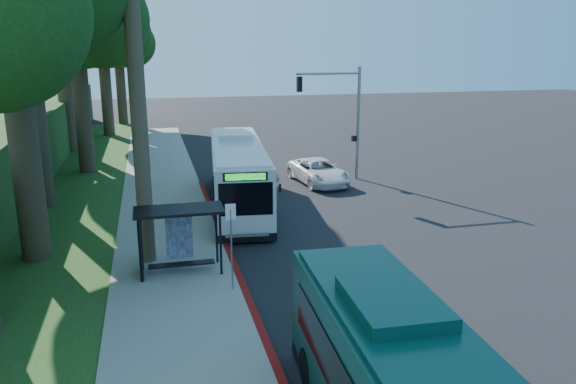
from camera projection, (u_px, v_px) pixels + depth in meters
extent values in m
plane|color=black|center=(335.00, 234.00, 25.32)|extent=(140.00, 140.00, 0.00)
cube|color=gray|center=(170.00, 246.00, 23.60)|extent=(4.50, 70.00, 0.12)
cube|color=maroon|center=(239.00, 278.00, 20.39)|extent=(0.25, 30.00, 0.13)
cube|color=#234719|center=(45.00, 222.00, 26.97)|extent=(8.00, 70.00, 0.06)
cube|color=black|center=(179.00, 210.00, 20.24)|extent=(3.20, 1.50, 0.10)
cube|color=black|center=(140.00, 247.00, 20.23)|extent=(0.06, 1.30, 2.20)
cube|color=navy|center=(179.00, 237.00, 21.21)|extent=(1.00, 0.12, 1.70)
cube|color=black|center=(182.00, 264.00, 20.66)|extent=(2.40, 0.40, 0.06)
cube|color=black|center=(141.00, 242.00, 20.80)|extent=(0.08, 0.08, 2.40)
cube|color=black|center=(217.00, 236.00, 21.46)|extent=(0.08, 0.08, 2.40)
cube|color=black|center=(141.00, 253.00, 19.68)|extent=(0.08, 0.08, 2.40)
cube|color=black|center=(221.00, 246.00, 20.33)|extent=(0.08, 0.08, 2.40)
cylinder|color=gray|center=(232.00, 251.00, 18.99)|extent=(0.06, 0.06, 3.00)
cube|color=white|center=(231.00, 212.00, 18.63)|extent=(0.35, 0.04, 0.55)
cylinder|color=gray|center=(358.00, 124.00, 34.94)|extent=(0.20, 0.20, 7.00)
cylinder|color=gray|center=(328.00, 74.00, 33.68)|extent=(4.00, 0.14, 0.14)
cube|color=black|center=(299.00, 84.00, 33.41)|extent=(0.30, 0.30, 0.90)
cube|color=black|center=(354.00, 138.00, 35.11)|extent=(0.25, 0.25, 0.35)
cylinder|color=#4C3F2D|center=(137.00, 95.00, 20.35)|extent=(0.60, 0.60, 13.00)
cylinder|color=#382B1E|center=(22.00, 128.00, 21.07)|extent=(1.10, 1.10, 10.50)
cylinder|color=#382B1E|center=(31.00, 93.00, 28.16)|extent=(1.18, 1.18, 11.90)
cylinder|color=#382B1E|center=(81.00, 99.00, 36.29)|extent=(1.06, 1.06, 9.80)
sphere|color=#1A360E|center=(72.00, 1.00, 34.76)|extent=(8.40, 8.40, 8.40)
sphere|color=#1A360E|center=(101.00, 19.00, 34.25)|extent=(5.88, 5.88, 5.88)
sphere|color=#1A360E|center=(52.00, 16.00, 36.01)|extent=(5.46, 5.46, 5.46)
cylinder|color=#382B1E|center=(64.00, 81.00, 43.15)|extent=(1.14, 1.14, 11.20)
sphere|color=#1A360E|center=(82.00, 3.00, 40.82)|extent=(6.72, 6.72, 6.72)
sphere|color=#1A360E|center=(36.00, 1.00, 42.83)|extent=(6.24, 6.24, 6.24)
cylinder|color=#382B1E|center=(106.00, 87.00, 51.51)|extent=(1.02, 1.02, 9.10)
sphere|color=#1A360E|center=(101.00, 23.00, 50.09)|extent=(8.00, 8.00, 8.00)
sphere|color=#1A360E|center=(120.00, 35.00, 49.60)|extent=(5.60, 5.60, 5.60)
sphere|color=#1A360E|center=(86.00, 32.00, 51.27)|extent=(5.20, 5.20, 5.20)
cylinder|color=#382B1E|center=(121.00, 84.00, 59.34)|extent=(0.98, 0.98, 8.40)
sphere|color=#1A360E|center=(117.00, 34.00, 58.03)|extent=(7.00, 7.00, 7.00)
sphere|color=#1A360E|center=(131.00, 43.00, 57.61)|extent=(4.90, 4.90, 4.90)
sphere|color=#1A360E|center=(106.00, 41.00, 59.07)|extent=(4.55, 4.55, 4.55)
cube|color=silver|center=(238.00, 173.00, 29.31)|extent=(3.83, 12.37, 2.89)
cube|color=black|center=(239.00, 200.00, 29.69)|extent=(3.86, 12.44, 0.36)
cube|color=black|center=(237.00, 165.00, 29.73)|extent=(3.61, 9.72, 1.12)
cube|color=black|center=(246.00, 199.00, 23.47)|extent=(2.28, 0.36, 1.42)
cube|color=black|center=(233.00, 146.00, 35.01)|extent=(2.07, 0.34, 1.01)
cube|color=#19E533|center=(245.00, 177.00, 23.22)|extent=(1.68, 0.27, 0.28)
cube|color=silver|center=(237.00, 144.00, 28.93)|extent=(3.56, 11.75, 0.12)
cube|color=silver|center=(235.00, 135.00, 30.83)|extent=(2.06, 2.71, 0.36)
cylinder|color=black|center=(218.00, 219.00, 25.75)|extent=(0.41, 1.04, 1.01)
cylinder|color=black|center=(268.00, 217.00, 26.07)|extent=(0.41, 1.04, 1.01)
cylinder|color=black|center=(215.00, 177.00, 33.91)|extent=(0.41, 1.04, 1.01)
cylinder|color=black|center=(254.00, 176.00, 34.23)|extent=(0.41, 1.04, 1.01)
cube|color=black|center=(338.00, 285.00, 15.10)|extent=(1.96, 0.20, 0.96)
cube|color=#0B3D35|center=(436.00, 362.00, 9.41)|extent=(2.71, 11.03, 0.12)
cube|color=#0B3D35|center=(393.00, 303.00, 11.19)|extent=(1.81, 2.47, 0.34)
cylinder|color=black|center=(309.00, 367.00, 14.01)|extent=(0.33, 0.97, 0.96)
cylinder|color=black|center=(392.00, 357.00, 14.44)|extent=(0.33, 0.97, 0.96)
imported|color=white|center=(319.00, 171.00, 34.44)|extent=(3.07, 5.58, 1.48)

